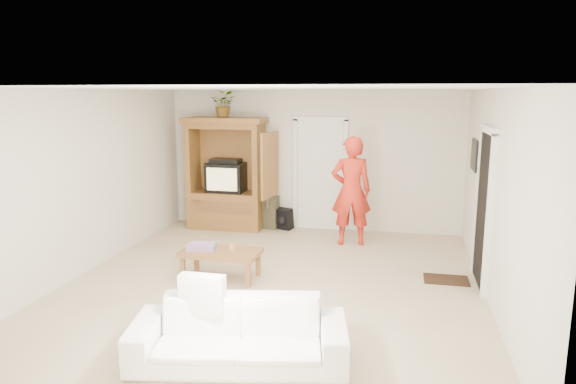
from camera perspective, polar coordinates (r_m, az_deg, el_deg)
name	(u,v)px	position (r m, az deg, el deg)	size (l,w,h in m)	color
floor	(274,283)	(7.11, -1.55, -10.02)	(6.00, 6.00, 0.00)	tan
ceiling	(273,89)	(6.64, -1.67, 11.42)	(6.00, 6.00, 0.00)	white
wall_back	(313,160)	(9.66, 2.76, 3.53)	(5.50, 5.50, 0.00)	silver
wall_front	(177,260)	(4.00, -12.28, -7.42)	(5.50, 5.50, 0.00)	silver
wall_left	(88,181)	(7.89, -21.37, 1.11)	(6.00, 6.00, 0.00)	silver
wall_right	(495,198)	(6.65, 22.03, -0.65)	(6.00, 6.00, 0.00)	silver
armoire	(228,181)	(9.79, -6.74, 1.24)	(1.82, 1.14, 2.10)	brown
door_back	(320,176)	(9.64, 3.60, 1.83)	(0.85, 0.05, 2.04)	white
doorway_right	(484,210)	(7.28, 20.93, -1.87)	(0.05, 0.90, 2.04)	black
framed_picture	(474,155)	(8.46, 20.01, 3.88)	(0.03, 0.60, 0.48)	black
doormat	(446,280)	(7.51, 17.15, -9.29)	(0.60, 0.40, 0.02)	#382316
plant	(224,104)	(9.63, -7.13, 9.65)	(0.43, 0.38, 0.48)	#4C7238
man	(351,191)	(8.68, 7.03, 0.11)	(0.68, 0.44, 1.85)	red
sofa	(239,334)	(5.07, -5.48, -15.40)	(2.04, 0.80, 0.59)	white
coffee_table	(221,254)	(7.21, -7.49, -6.86)	(1.09, 0.62, 0.40)	olive
towel	(202,247)	(7.28, -9.55, -5.99)	(0.38, 0.28, 0.08)	#F15078
candle	(232,247)	(7.18, -6.27, -6.07)	(0.08, 0.08, 0.10)	tan
backpack_black	(284,219)	(9.72, -0.45, -3.05)	(0.31, 0.18, 0.39)	black
backpack_olive	(269,212)	(9.78, -2.08, -2.25)	(0.33, 0.24, 0.63)	#47442B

